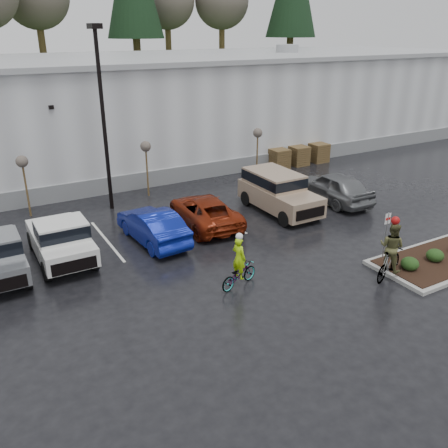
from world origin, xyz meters
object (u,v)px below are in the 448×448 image
pallet_stack_a (279,159)px  pallet_stack_c (318,153)px  fire_lane_sign (386,231)px  car_grey (334,187)px  car_blue (153,226)px  cyclist_hivis (239,270)px  pickup_white (59,236)px  cyclist_olive (390,256)px  pallet_stack_b (299,156)px  lamppost (102,101)px  sapling_east (258,136)px  car_red (205,211)px  sapling_mid (146,149)px  suv_tan (280,193)px  sapling_west (22,165)px

pallet_stack_a → pallet_stack_c: 3.50m
pallet_stack_c → fire_lane_sign: (-8.20, -13.80, 0.73)m
pallet_stack_a → car_grey: bearing=-101.1°
fire_lane_sign → car_grey: size_ratio=0.44×
pallet_stack_a → car_blue: 14.09m
fire_lane_sign → cyclist_hivis: (-6.19, 1.30, -0.73)m
pickup_white → cyclist_olive: bearing=-37.3°
pallet_stack_b → fire_lane_sign: size_ratio=0.61×
lamppost → car_grey: bearing=-24.4°
sapling_east → pallet_stack_b: sapling_east is taller
pallet_stack_a → pallet_stack_b: size_ratio=1.00×
lamppost → pallet_stack_c: lamppost is taller
pallet_stack_a → pickup_white: bearing=-157.5°
pallet_stack_c → car_blue: car_blue is taller
lamppost → car_red: 7.48m
fire_lane_sign → car_blue: (-7.47, 6.68, -0.64)m
sapling_mid → fire_lane_sign: size_ratio=1.45×
pickup_white → car_red: pickup_white is taller
pallet_stack_b → car_red: car_red is taller
suv_tan → sapling_west: bearing=153.0°
pickup_white → car_red: 6.99m
car_grey → cyclist_olive: bearing=63.4°
lamppost → sapling_east: lamppost is taller
cyclist_hivis → cyclist_olive: bearing=-129.9°
pallet_stack_b → sapling_east: bearing=-166.6°
car_red → suv_tan: bearing=179.8°
sapling_mid → pallet_stack_b: bearing=4.9°
sapling_mid → cyclist_hivis: size_ratio=1.48×
pallet_stack_c → cyclist_olive: bearing=-121.3°
sapling_west → sapling_mid: same height
sapling_east → fire_lane_sign: (-2.20, -12.80, -1.32)m
lamppost → car_blue: bearing=-86.3°
lamppost → pallet_stack_b: 15.19m
pickup_white → cyclist_hivis: (5.28, -5.79, -0.30)m
sapling_west → pallet_stack_b: sapling_west is taller
sapling_mid → fire_lane_sign: bearing=-67.5°
pallet_stack_a → cyclist_hivis: cyclist_hivis is taller
fire_lane_sign → cyclist_olive: bearing=-128.2°
sapling_east → pickup_white: size_ratio=0.62×
car_red → sapling_west: bearing=-31.9°
lamppost → sapling_west: (-4.00, 1.00, -2.96)m
lamppost → car_red: bearing=-53.7°
sapling_east → pallet_stack_c: sapling_east is taller
sapling_east → pallet_stack_c: 6.42m
pallet_stack_a → suv_tan: size_ratio=0.26×
sapling_west → pallet_stack_b: bearing=3.1°
sapling_mid → car_blue: size_ratio=0.69×
car_red → pallet_stack_a: bearing=-139.7°
pallet_stack_b → car_red: bearing=-149.2°
pallet_stack_b → car_red: size_ratio=0.26×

